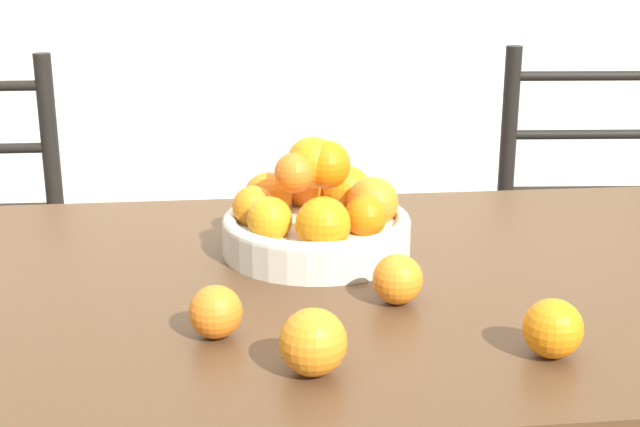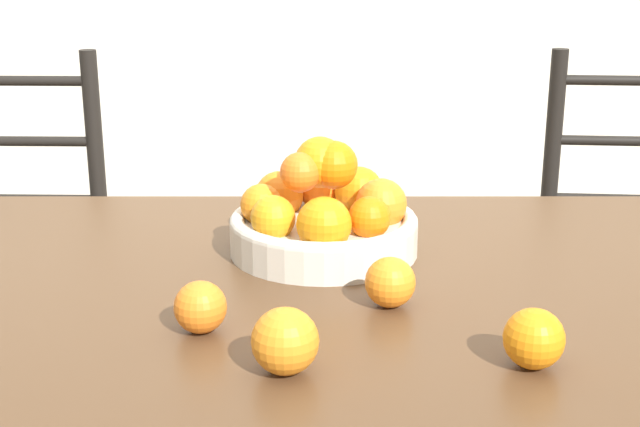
# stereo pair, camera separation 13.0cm
# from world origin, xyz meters

# --- Properties ---
(dining_table) EXTENTS (1.80, 0.86, 0.75)m
(dining_table) POSITION_xyz_m (0.00, 0.00, 0.65)
(dining_table) COLOR #4C331E
(dining_table) RESTS_ON ground_plane
(fruit_bowl) EXTENTS (0.30, 0.30, 0.19)m
(fruit_bowl) POSITION_xyz_m (-0.00, 0.12, 0.81)
(fruit_bowl) COLOR beige
(fruit_bowl) RESTS_ON dining_table
(orange_loose_0) EXTENTS (0.08, 0.08, 0.08)m
(orange_loose_0) POSITION_xyz_m (-0.05, -0.29, 0.79)
(orange_loose_0) COLOR orange
(orange_loose_0) RESTS_ON dining_table
(orange_loose_1) EXTENTS (0.07, 0.07, 0.07)m
(orange_loose_1) POSITION_xyz_m (0.24, -0.28, 0.78)
(orange_loose_1) COLOR orange
(orange_loose_1) RESTS_ON dining_table
(orange_loose_2) EXTENTS (0.07, 0.07, 0.07)m
(orange_loose_2) POSITION_xyz_m (-0.16, -0.18, 0.78)
(orange_loose_2) COLOR orange
(orange_loose_2) RESTS_ON dining_table
(orange_loose_3) EXTENTS (0.07, 0.07, 0.07)m
(orange_loose_3) POSITION_xyz_m (0.09, -0.10, 0.78)
(orange_loose_3) COLOR orange
(orange_loose_3) RESTS_ON dining_table
(chair_right) EXTENTS (0.45, 0.43, 0.97)m
(chair_right) POSITION_xyz_m (0.74, 0.74, 0.47)
(chair_right) COLOR black
(chair_right) RESTS_ON ground_plane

